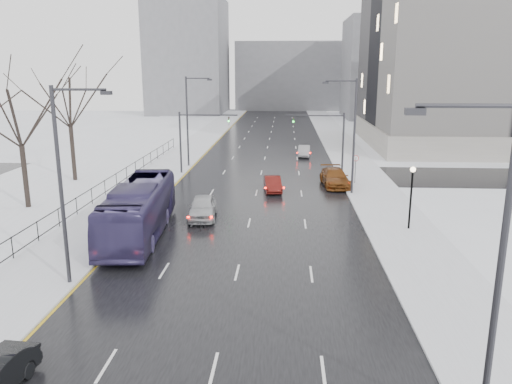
% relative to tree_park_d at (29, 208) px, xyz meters
% --- Properties ---
extents(road, '(16.00, 150.00, 0.04)m').
position_rel_tree_park_d_xyz_m(road, '(17.80, 26.00, 0.02)').
color(road, black).
rests_on(road, ground).
extents(cross_road, '(130.00, 10.00, 0.04)m').
position_rel_tree_park_d_xyz_m(cross_road, '(17.80, 14.00, 0.02)').
color(cross_road, black).
rests_on(cross_road, ground).
extents(sidewalk_left, '(5.00, 150.00, 0.16)m').
position_rel_tree_park_d_xyz_m(sidewalk_left, '(7.30, 26.00, 0.08)').
color(sidewalk_left, silver).
rests_on(sidewalk_left, ground).
extents(sidewalk_right, '(5.00, 150.00, 0.16)m').
position_rel_tree_park_d_xyz_m(sidewalk_right, '(28.30, 26.00, 0.08)').
color(sidewalk_right, silver).
rests_on(sidewalk_right, ground).
extents(park_strip, '(14.00, 150.00, 0.12)m').
position_rel_tree_park_d_xyz_m(park_strip, '(-2.20, 26.00, 0.06)').
color(park_strip, white).
rests_on(park_strip, ground).
extents(tree_park_d, '(8.75, 8.75, 12.50)m').
position_rel_tree_park_d_xyz_m(tree_park_d, '(0.00, 0.00, 0.00)').
color(tree_park_d, black).
rests_on(tree_park_d, ground).
extents(tree_park_e, '(9.45, 9.45, 13.50)m').
position_rel_tree_park_d_xyz_m(tree_park_e, '(-0.40, 10.00, 0.00)').
color(tree_park_e, black).
rests_on(tree_park_e, ground).
extents(iron_fence, '(0.06, 70.00, 1.30)m').
position_rel_tree_park_d_xyz_m(iron_fence, '(4.80, -4.00, 0.91)').
color(iron_fence, black).
rests_on(iron_fence, sidewalk_left).
extents(streetlight_r_near, '(2.95, 0.25, 10.00)m').
position_rel_tree_park_d_xyz_m(streetlight_r_near, '(25.97, -24.00, 5.62)').
color(streetlight_r_near, '#2D2D33').
rests_on(streetlight_r_near, ground).
extents(streetlight_r_mid, '(2.95, 0.25, 10.00)m').
position_rel_tree_park_d_xyz_m(streetlight_r_mid, '(25.97, 6.00, 5.62)').
color(streetlight_r_mid, '#2D2D33').
rests_on(streetlight_r_mid, ground).
extents(streetlight_l_near, '(2.95, 0.25, 10.00)m').
position_rel_tree_park_d_xyz_m(streetlight_l_near, '(9.63, -14.00, 5.62)').
color(streetlight_l_near, '#2D2D33').
rests_on(streetlight_l_near, ground).
extents(streetlight_l_far, '(2.95, 0.25, 10.00)m').
position_rel_tree_park_d_xyz_m(streetlight_l_far, '(9.63, 18.00, 5.62)').
color(streetlight_l_far, '#2D2D33').
rests_on(streetlight_l_far, ground).
extents(lamppost_r_mid, '(0.36, 0.36, 4.28)m').
position_rel_tree_park_d_xyz_m(lamppost_r_mid, '(28.80, -4.00, 2.94)').
color(lamppost_r_mid, black).
rests_on(lamppost_r_mid, sidewalk_right).
extents(mast_signal_right, '(6.10, 0.33, 6.50)m').
position_rel_tree_park_d_xyz_m(mast_signal_right, '(25.13, 14.00, 4.11)').
color(mast_signal_right, '#2D2D33').
rests_on(mast_signal_right, ground).
extents(mast_signal_left, '(6.10, 0.33, 6.50)m').
position_rel_tree_park_d_xyz_m(mast_signal_left, '(10.47, 14.00, 4.11)').
color(mast_signal_left, '#2D2D33').
rests_on(mast_signal_left, ground).
extents(no_uturn_sign, '(0.60, 0.06, 2.70)m').
position_rel_tree_park_d_xyz_m(no_uturn_sign, '(27.00, 10.00, 2.30)').
color(no_uturn_sign, '#2D2D33').
rests_on(no_uturn_sign, sidewalk_right).
extents(bldg_far_right, '(24.00, 20.00, 22.00)m').
position_rel_tree_park_d_xyz_m(bldg_far_right, '(45.80, 81.00, 11.00)').
color(bldg_far_right, slate).
rests_on(bldg_far_right, ground).
extents(bldg_far_left, '(18.00, 22.00, 28.00)m').
position_rel_tree_park_d_xyz_m(bldg_far_left, '(-4.20, 91.00, 14.00)').
color(bldg_far_left, slate).
rests_on(bldg_far_left, ground).
extents(bldg_far_center, '(30.00, 18.00, 18.00)m').
position_rel_tree_park_d_xyz_m(bldg_far_center, '(21.80, 106.00, 9.00)').
color(bldg_far_center, slate).
rests_on(bldg_far_center, ground).
extents(bus, '(3.93, 12.76, 3.50)m').
position_rel_tree_park_d_xyz_m(bus, '(10.80, -6.11, 1.79)').
color(bus, '#38305D').
rests_on(bus, road).
extents(sedan_center_near, '(2.29, 4.96, 1.64)m').
position_rel_tree_park_d_xyz_m(sedan_center_near, '(14.30, -1.98, 0.86)').
color(sedan_center_near, '#ADAEB1').
rests_on(sedan_center_near, road).
extents(sedan_right_near, '(1.88, 4.21, 1.34)m').
position_rel_tree_park_d_xyz_m(sedan_right_near, '(19.22, 6.73, 0.71)').
color(sedan_right_near, '#57120F').
rests_on(sedan_right_near, road).
extents(sedan_right_far, '(2.74, 5.83, 1.64)m').
position_rel_tree_park_d_xyz_m(sedan_right_far, '(25.00, 9.12, 0.86)').
color(sedan_right_far, brown).
rests_on(sedan_right_far, road).
extents(sedan_right_distant, '(1.70, 4.21, 1.36)m').
position_rel_tree_park_d_xyz_m(sedan_right_distant, '(22.70, 25.66, 0.72)').
color(sedan_right_distant, gray).
rests_on(sedan_right_distant, road).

